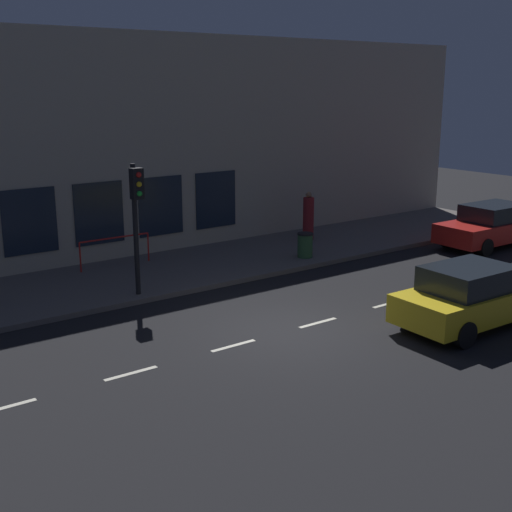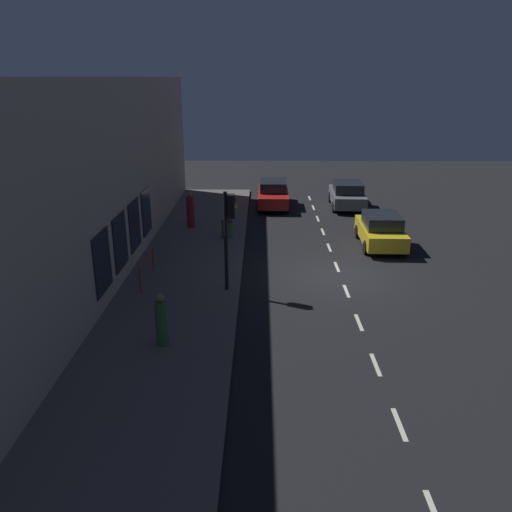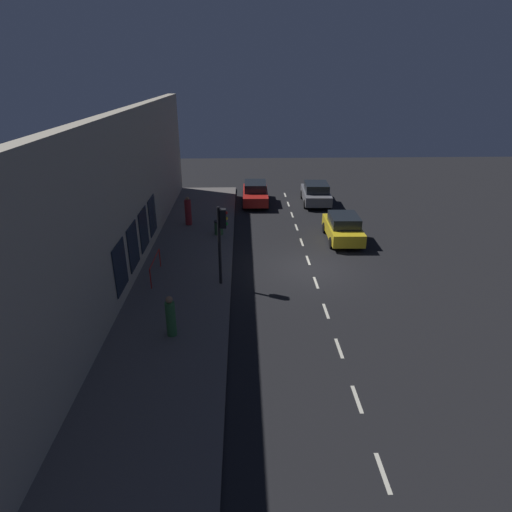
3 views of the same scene
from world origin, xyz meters
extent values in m
plane|color=black|center=(0.00, 0.00, 0.00)|extent=(60.00, 60.00, 0.00)
cube|color=#5B5654|center=(6.25, 0.00, 0.07)|extent=(4.50, 32.00, 0.15)
cube|color=#B2A893|center=(8.80, 0.00, 3.80)|extent=(0.60, 32.00, 7.59)
cube|color=#192333|center=(8.47, -3.42, 1.77)|extent=(0.04, 1.69, 2.05)
cube|color=#192333|center=(8.47, -1.14, 1.77)|extent=(0.04, 1.69, 2.05)
cube|color=#192333|center=(8.47, 1.14, 1.77)|extent=(0.04, 1.69, 2.05)
cube|color=#192333|center=(8.47, 3.42, 1.77)|extent=(0.04, 1.69, 2.05)
cube|color=beige|center=(0.00, -8.80, 0.00)|extent=(0.12, 1.20, 0.01)
cube|color=beige|center=(0.00, -6.20, 0.00)|extent=(0.12, 1.20, 0.01)
cube|color=beige|center=(0.00, -3.60, 0.00)|extent=(0.12, 1.20, 0.01)
cube|color=beige|center=(0.00, -1.00, 0.00)|extent=(0.12, 1.20, 0.01)
cube|color=beige|center=(0.00, 1.60, 0.00)|extent=(0.12, 1.20, 0.01)
cube|color=beige|center=(0.00, 4.20, 0.00)|extent=(0.12, 1.20, 0.01)
cube|color=beige|center=(0.00, 6.80, 0.00)|extent=(0.12, 1.20, 0.01)
cylinder|color=black|center=(4.47, 1.79, 1.98)|extent=(0.14, 0.14, 3.67)
cube|color=black|center=(4.27, 1.79, 3.30)|extent=(0.26, 0.32, 0.84)
sphere|color=red|center=(4.13, 1.79, 3.55)|extent=(0.15, 0.15, 0.15)
sphere|color=gold|center=(4.13, 1.79, 3.30)|extent=(0.15, 0.15, 0.15)
sphere|color=green|center=(4.13, 1.79, 3.05)|extent=(0.15, 0.15, 0.15)
cube|color=red|center=(2.48, -11.66, 0.63)|extent=(1.87, 4.46, 0.70)
cube|color=black|center=(2.47, -11.84, 1.28)|extent=(1.62, 2.33, 0.60)
cylinder|color=black|center=(1.65, -10.28, 0.32)|extent=(0.23, 0.64, 0.64)
cylinder|color=black|center=(3.34, -10.30, 0.32)|extent=(0.23, 0.64, 0.64)
cylinder|color=black|center=(3.30, -13.05, 0.32)|extent=(0.23, 0.64, 0.64)
cube|color=gold|center=(-2.42, -3.90, 0.63)|extent=(1.90, 4.13, 0.70)
cube|color=black|center=(-2.42, -3.74, 1.28)|extent=(1.64, 2.16, 0.60)
cylinder|color=black|center=(-1.62, -5.19, 0.32)|extent=(0.24, 0.65, 0.64)
cylinder|color=black|center=(-1.55, -2.66, 0.32)|extent=(0.24, 0.65, 0.64)
cylinder|color=black|center=(-3.23, -2.61, 0.32)|extent=(0.24, 0.65, 0.64)
cylinder|color=maroon|center=(6.89, -6.55, 0.95)|extent=(0.58, 0.58, 1.61)
sphere|color=#936B4C|center=(6.89, -6.55, 1.87)|extent=(0.22, 0.22, 0.22)
cube|color=#936B4C|center=(6.96, -6.47, 1.87)|extent=(0.07, 0.07, 0.06)
cylinder|color=#2D5633|center=(4.88, -4.69, 0.54)|extent=(0.51, 0.51, 0.78)
cylinder|color=black|center=(4.88, -4.69, 0.96)|extent=(0.54, 0.54, 0.06)
cylinder|color=red|center=(7.58, -0.15, 0.62)|extent=(0.05, 0.05, 0.95)
cylinder|color=red|center=(7.58, 2.22, 0.62)|extent=(0.05, 0.05, 0.95)
cylinder|color=red|center=(7.58, 1.04, 1.10)|extent=(0.05, 2.37, 0.05)
camera|label=1|loc=(-12.00, 9.73, 5.87)|focal=46.93mm
camera|label=2|loc=(3.21, 19.31, 7.58)|focal=35.94mm
camera|label=3|loc=(3.39, 19.47, 9.16)|focal=29.95mm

